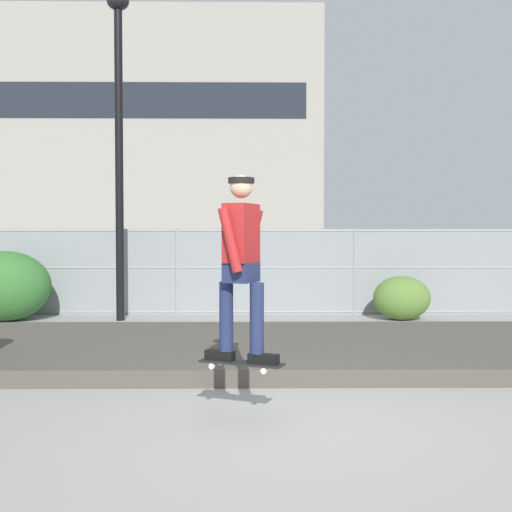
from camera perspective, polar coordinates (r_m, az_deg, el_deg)
The scene contains 10 objects.
ground_plane at distance 5.69m, azimuth 3.18°, elevation -15.74°, with size 120.00×120.00×0.00m, color gray.
gravel_berm at distance 8.93m, azimuth 1.71°, elevation -8.50°, with size 15.73×3.81×0.21m, color #4C473F.
skateboard at distance 5.78m, azimuth -1.36°, elevation -9.89°, with size 0.81×0.50×0.07m.
skater at distance 5.65m, azimuth -1.37°, elevation -0.06°, with size 0.70×0.62×1.72m.
chain_fence at distance 13.24m, azimuth 0.92°, elevation -1.45°, with size 19.21×0.06×1.85m.
street_lamp at distance 12.85m, azimuth -12.58°, elevation 12.50°, with size 0.44×0.44×6.53m.
parked_car_near at distance 16.97m, azimuth -15.71°, elevation -1.08°, with size 4.50×2.15×1.66m.
library_building at distance 51.26m, azimuth -12.72°, elevation 10.09°, with size 31.68×12.32×17.93m.
shrub_left at distance 13.28m, azimuth -22.22°, elevation -2.59°, with size 1.81×1.48×1.40m.
shrub_center at distance 12.81m, azimuth 13.33°, elevation -3.80°, with size 1.15×0.94×0.89m.
Camera 1 is at (-0.37, -5.40, 1.74)m, focal length 43.23 mm.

